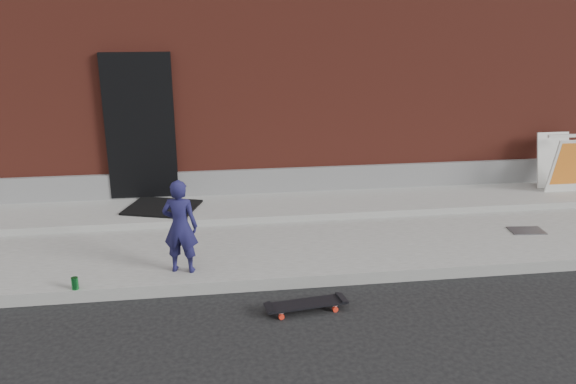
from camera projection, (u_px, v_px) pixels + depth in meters
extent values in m
plane|color=black|center=(347.00, 286.00, 6.63)|extent=(80.00, 80.00, 0.00)
cube|color=slate|center=(322.00, 233.00, 8.03)|extent=(20.00, 3.00, 0.15)
cube|color=gray|center=(311.00, 204.00, 8.84)|extent=(20.00, 1.20, 0.10)
cube|color=maroon|center=(276.00, 40.00, 12.48)|extent=(20.00, 8.00, 5.00)
cube|color=slate|center=(305.00, 179.00, 9.30)|extent=(20.00, 0.10, 0.40)
cube|color=black|center=(140.00, 127.00, 8.66)|extent=(1.05, 0.12, 2.25)
imported|color=#191742|center=(180.00, 226.00, 6.51)|extent=(0.46, 0.36, 1.13)
cylinder|color=red|center=(329.00, 301.00, 6.22)|extent=(0.06, 0.04, 0.06)
cylinder|color=red|center=(335.00, 309.00, 6.05)|extent=(0.06, 0.04, 0.06)
cylinder|color=red|center=(277.00, 308.00, 6.07)|extent=(0.06, 0.04, 0.06)
cylinder|color=red|center=(281.00, 317.00, 5.90)|extent=(0.06, 0.04, 0.06)
cube|color=#BCBBC1|center=(332.00, 302.00, 6.12)|extent=(0.08, 0.19, 0.02)
cube|color=#BCBBC1|center=(279.00, 309.00, 5.97)|extent=(0.08, 0.19, 0.02)
cube|color=black|center=(306.00, 304.00, 6.04)|extent=(0.89, 0.33, 0.02)
cube|color=silver|center=(568.00, 166.00, 9.08)|extent=(0.56, 0.26, 0.92)
cube|color=silver|center=(553.00, 160.00, 9.47)|extent=(0.56, 0.26, 0.92)
cube|color=yellow|center=(568.00, 170.00, 9.07)|extent=(0.47, 0.19, 0.73)
cube|color=silver|center=(564.00, 136.00, 9.13)|extent=(0.56, 0.05, 0.05)
cylinder|color=#1C8C38|center=(75.00, 283.00, 6.21)|extent=(0.10, 0.10, 0.14)
cube|color=black|center=(162.00, 207.00, 8.51)|extent=(1.22, 1.09, 0.03)
cube|color=#515256|center=(526.00, 231.00, 7.89)|extent=(0.49, 0.34, 0.01)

